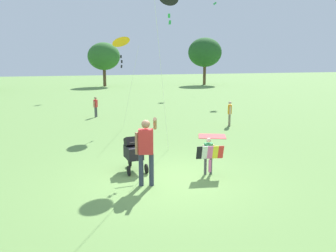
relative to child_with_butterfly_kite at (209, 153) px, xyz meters
name	(u,v)px	position (x,y,z in m)	size (l,w,h in m)	color
ground_plane	(163,181)	(-1.37, -0.11, -0.63)	(120.00, 120.00, 0.00)	#668E47
treeline_distant	(9,53)	(-8.94, 31.13, 3.15)	(37.42, 6.21, 6.54)	brown
child_with_butterfly_kite	(209,153)	(0.00, 0.00, 0.00)	(0.77, 0.40, 1.06)	#4C4C51
person_adult_flyer	(146,146)	(-1.87, -0.32, 0.41)	(0.64, 0.52, 1.81)	#33384C
stroller	(133,151)	(-1.96, 0.97, -0.03)	(0.58, 1.10, 1.03)	black
kite_orange_delta	(121,42)	(-1.19, 7.38, 3.32)	(1.03, 2.13, 4.22)	#F4A319
person_red_shirt	(96,105)	(-2.11, 10.95, 0.04)	(0.25, 0.33, 1.14)	#4C4C51
person_sitting_far	(230,111)	(3.87, 6.44, 0.08)	(0.24, 0.37, 1.21)	#7F705B
picnic_blanket	(212,136)	(2.11, 4.51, -0.63)	(1.13, 0.93, 0.02)	#CC3D3D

